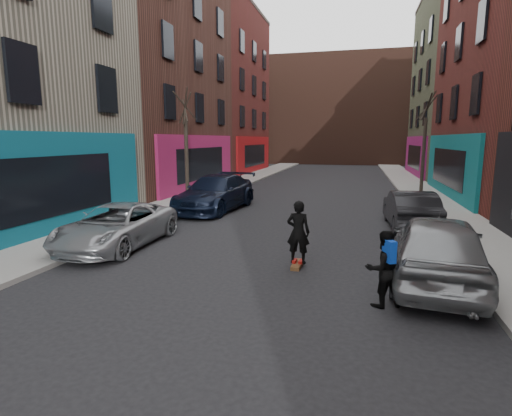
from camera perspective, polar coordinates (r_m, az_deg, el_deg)
The scene contains 13 objects.
sidewalk_left at distance 32.71m, azimuth -1.28°, elevation 4.21°, with size 2.50×84.00×0.13m, color gray.
sidewalk_right at distance 31.77m, azimuth 21.05°, elevation 3.40°, with size 2.50×84.00×0.13m, color gray.
buildings_left at distance 24.09m, azimuth -29.73°, elevation 20.56°, with size 12.00×56.00×16.50m, color #561D18.
building_far at distance 57.55m, azimuth 12.05°, elevation 13.33°, with size 40.00×10.00×14.00m, color #47281E.
tree_left_far at distance 21.21m, azimuth -9.98°, elevation 10.01°, with size 2.00×2.00×6.50m, color black, non-canonical shape.
tree_right_far at distance 25.66m, azimuth 22.98°, elevation 9.67°, with size 2.00×2.00×6.80m, color black, non-canonical shape.
parked_left_far at distance 12.89m, azimuth -19.23°, elevation -2.40°, with size 2.14×4.65×1.29m, color #93969B.
parked_left_end at distance 18.51m, azimuth -5.80°, elevation 2.18°, with size 2.27×5.58×1.62m, color black.
parked_right_far at distance 9.96m, azimuth 24.49°, elevation -5.26°, with size 1.91×4.76×1.62m, color gray.
parked_right_end at distance 15.71m, azimuth 21.17°, elevation -0.19°, with size 1.49×4.26×1.40m, color black.
skateboard at distance 10.46m, azimuth 5.97°, elevation -8.05°, with size 0.22×0.80×0.10m, color brown.
skateboarder at distance 10.23m, azimuth 6.05°, elevation -3.43°, with size 0.59×0.39×1.63m, color black.
pedestrian at distance 8.22m, azimuth 17.73°, elevation -8.21°, with size 0.92×0.84×1.52m.
Camera 1 is at (2.42, -1.38, 3.25)m, focal length 28.00 mm.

